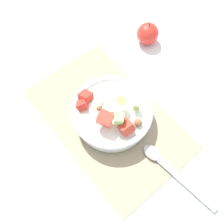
# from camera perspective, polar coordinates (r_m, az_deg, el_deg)

# --- Properties ---
(ground_plane) EXTENTS (2.40, 2.40, 0.00)m
(ground_plane) POSITION_cam_1_polar(r_m,az_deg,el_deg) (0.80, -0.90, -1.50)
(ground_plane) COLOR silver
(placemat) EXTENTS (0.49, 0.30, 0.01)m
(placemat) POSITION_cam_1_polar(r_m,az_deg,el_deg) (0.79, -0.90, -1.41)
(placemat) COLOR gray
(placemat) RESTS_ON ground_plane
(salad_bowl) EXTENTS (0.23, 0.23, 0.11)m
(salad_bowl) POSITION_cam_1_polar(r_m,az_deg,el_deg) (0.76, -0.03, -0.28)
(salad_bowl) COLOR white
(salad_bowl) RESTS_ON placemat
(serving_spoon) EXTENTS (0.24, 0.05, 0.01)m
(serving_spoon) POSITION_cam_1_polar(r_m,az_deg,el_deg) (0.75, 11.87, -11.43)
(serving_spoon) COLOR #B7B7BC
(serving_spoon) RESTS_ON placemat
(whole_apple) EXTENTS (0.08, 0.08, 0.09)m
(whole_apple) POSITION_cam_1_polar(r_m,az_deg,el_deg) (0.94, 7.73, 16.46)
(whole_apple) COLOR red
(whole_apple) RESTS_ON ground_plane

